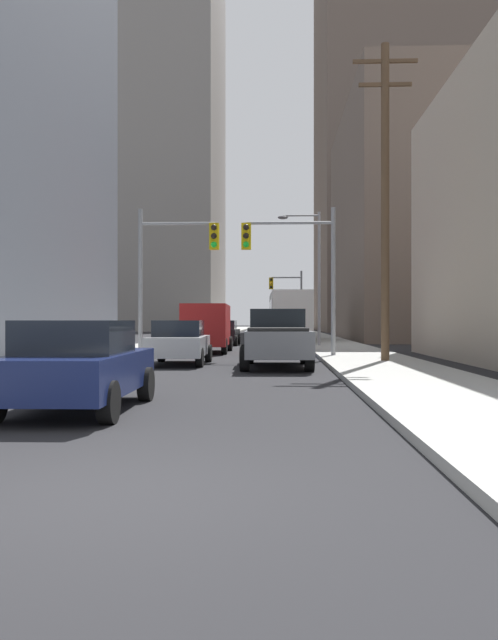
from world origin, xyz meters
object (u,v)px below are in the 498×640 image
Objects in this scene: sedan_silver at (179,342)px; sedan_blue at (274,338)px; sedan_navy at (78,365)px; city_bus at (289,315)px; traffic_signal_near_left at (174,258)px; traffic_signal_far_right at (287,293)px; sedan_black at (223,333)px; pickup_truck_grey at (277,338)px; cargo_van_red at (207,325)px; traffic_signal_near_right at (293,257)px.

sedan_silver is 6.42m from sedan_blue.
sedan_navy is at bearing -100.77° from sedan_blue.
traffic_signal_near_left is at bearing -104.57° from city_bus.
traffic_signal_far_right reaches higher than sedan_navy.
sedan_silver is 17.12m from sedan_black.
sedan_navy is 0.70× the size of traffic_signal_near_left.
traffic_signal_near_left is at bearing -98.95° from traffic_signal_far_right.
sedan_silver is at bearing -78.09° from traffic_signal_near_left.
pickup_truck_grey is 1.28× the size of sedan_silver.
sedan_blue is at bearing 91.18° from pickup_truck_grey.
sedan_blue and sedan_black have the same top height.
sedan_black is at bearing 89.89° from sedan_navy.
sedan_navy is 15.24m from traffic_signal_near_left.
sedan_black is 0.71× the size of traffic_signal_far_right.
cargo_van_red is at bearing 109.67° from pickup_truck_grey.
pickup_truck_grey is at bearing 72.01° from sedan_navy.
sedan_silver and sedan_blue have the same top height.
sedan_navy is at bearing -87.04° from traffic_signal_near_left.
traffic_signal_far_right is (4.33, 47.26, 3.23)m from sedan_navy.
sedan_blue is (3.16, -2.64, -0.52)m from cargo_van_red.
pickup_truck_grey is 6.58m from sedan_blue.
traffic_signal_near_right is 32.39m from traffic_signal_far_right.
traffic_signal_near_right is (4.01, 3.55, 3.27)m from sedan_silver.
traffic_signal_near_right reaches higher than sedan_silver.
cargo_van_red is 5.44m from traffic_signal_near_left.
city_bus is at bearing 79.47° from sedan_silver.
pickup_truck_grey is at bearing -70.33° from cargo_van_red.
pickup_truck_grey is 18.44m from sedan_black.
sedan_navy is at bearing -95.24° from traffic_signal_far_right.
city_bus reaches higher than pickup_truck_grey.
traffic_signal_near_right is at bearing 81.90° from pickup_truck_grey.
traffic_signal_far_right is at bearing 89.40° from traffic_signal_near_right.
traffic_signal_far_right is (4.28, 18.82, 3.23)m from sedan_black.
traffic_signal_far_right is (5.10, 32.39, -0.01)m from traffic_signal_near_left.
sedan_navy is 0.70× the size of traffic_signal_near_right.
pickup_truck_grey reaches higher than sedan_blue.
sedan_blue is 0.70× the size of traffic_signal_near_right.
traffic_signal_far_right is at bearing 81.05° from traffic_signal_near_left.
city_bus is 2.74× the size of sedan_blue.
sedan_black is 19.57m from traffic_signal_far_right.
sedan_black is (-3.15, 11.57, 0.00)m from sedan_blue.
traffic_signal_near_left is at bearing -153.28° from sedan_blue.
sedan_navy is 47.57m from traffic_signal_far_right.
sedan_silver is 0.71× the size of traffic_signal_near_left.
traffic_signal_far_right is (4.35, 35.94, 3.23)m from sedan_silver.
city_bus reaches higher than sedan_black.
traffic_signal_near_left is (-0.75, 3.55, 3.25)m from sedan_silver.
cargo_van_red is at bearing 130.38° from traffic_signal_near_right.
sedan_navy is 11.32m from sedan_silver.
sedan_silver is 6.28m from traffic_signal_near_right.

